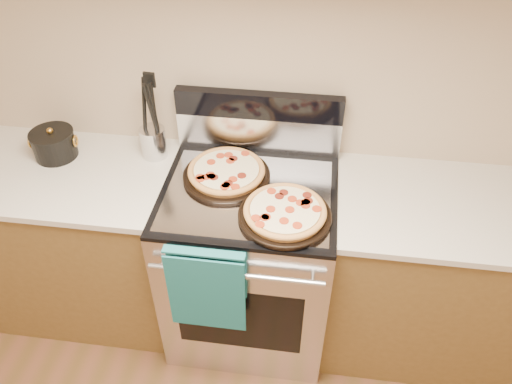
# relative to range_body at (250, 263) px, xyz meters

# --- Properties ---
(wall_back) EXTENTS (4.00, 0.00, 4.00)m
(wall_back) POSITION_rel_range_body_xyz_m (0.00, 0.35, 0.90)
(wall_back) COLOR tan
(wall_back) RESTS_ON ground
(range_body) EXTENTS (0.76, 0.68, 0.90)m
(range_body) POSITION_rel_range_body_xyz_m (0.00, 0.00, 0.00)
(range_body) COLOR #B7B7BC
(range_body) RESTS_ON ground
(oven_window) EXTENTS (0.56, 0.01, 0.40)m
(oven_window) POSITION_rel_range_body_xyz_m (0.00, -0.34, 0.00)
(oven_window) COLOR black
(oven_window) RESTS_ON range_body
(cooktop) EXTENTS (0.76, 0.68, 0.02)m
(cooktop) POSITION_rel_range_body_xyz_m (0.00, 0.00, 0.46)
(cooktop) COLOR black
(cooktop) RESTS_ON range_body
(backsplash_lower) EXTENTS (0.76, 0.06, 0.18)m
(backsplash_lower) POSITION_rel_range_body_xyz_m (0.00, 0.31, 0.56)
(backsplash_lower) COLOR silver
(backsplash_lower) RESTS_ON cooktop
(backsplash_upper) EXTENTS (0.76, 0.06, 0.12)m
(backsplash_upper) POSITION_rel_range_body_xyz_m (0.00, 0.31, 0.71)
(backsplash_upper) COLOR black
(backsplash_upper) RESTS_ON backsplash_lower
(oven_handle) EXTENTS (0.70, 0.03, 0.03)m
(oven_handle) POSITION_rel_range_body_xyz_m (0.00, -0.38, 0.35)
(oven_handle) COLOR silver
(oven_handle) RESTS_ON range_body
(dish_towel) EXTENTS (0.32, 0.05, 0.42)m
(dish_towel) POSITION_rel_range_body_xyz_m (-0.12, -0.38, 0.25)
(dish_towel) COLOR navy
(dish_towel) RESTS_ON oven_handle
(foil_sheet) EXTENTS (0.70, 0.55, 0.01)m
(foil_sheet) POSITION_rel_range_body_xyz_m (0.00, -0.03, 0.47)
(foil_sheet) COLOR gray
(foil_sheet) RESTS_ON cooktop
(cabinet_left) EXTENTS (1.00, 0.62, 0.88)m
(cabinet_left) POSITION_rel_range_body_xyz_m (-0.88, 0.03, -0.01)
(cabinet_left) COLOR brown
(cabinet_left) RESTS_ON ground
(countertop_left) EXTENTS (1.02, 0.64, 0.03)m
(countertop_left) POSITION_rel_range_body_xyz_m (-0.88, 0.03, 0.45)
(countertop_left) COLOR beige
(countertop_left) RESTS_ON cabinet_left
(cabinet_right) EXTENTS (1.00, 0.62, 0.88)m
(cabinet_right) POSITION_rel_range_body_xyz_m (0.88, 0.03, -0.01)
(cabinet_right) COLOR brown
(cabinet_right) RESTS_ON ground
(countertop_right) EXTENTS (1.02, 0.64, 0.03)m
(countertop_right) POSITION_rel_range_body_xyz_m (0.88, 0.03, 0.45)
(countertop_right) COLOR beige
(countertop_right) RESTS_ON cabinet_right
(pepperoni_pizza_back) EXTENTS (0.43, 0.43, 0.05)m
(pepperoni_pizza_back) POSITION_rel_range_body_xyz_m (-0.11, 0.07, 0.50)
(pepperoni_pizza_back) COLOR #BD733A
(pepperoni_pizza_back) RESTS_ON foil_sheet
(pepperoni_pizza_front) EXTENTS (0.40, 0.40, 0.05)m
(pepperoni_pizza_front) POSITION_rel_range_body_xyz_m (0.17, -0.15, 0.50)
(pepperoni_pizza_front) COLOR #BD733A
(pepperoni_pizza_front) RESTS_ON foil_sheet
(utensil_crock) EXTENTS (0.14, 0.14, 0.15)m
(utensil_crock) POSITION_rel_range_body_xyz_m (-0.48, 0.21, 0.53)
(utensil_crock) COLOR silver
(utensil_crock) RESTS_ON countertop_left
(saucepan) EXTENTS (0.22, 0.22, 0.12)m
(saucepan) POSITION_rel_range_body_xyz_m (-0.94, 0.14, 0.52)
(saucepan) COLOR black
(saucepan) RESTS_ON countertop_left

